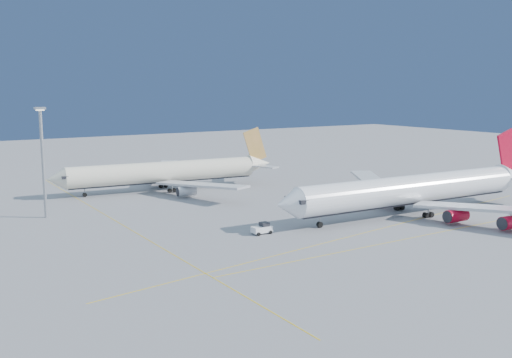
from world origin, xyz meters
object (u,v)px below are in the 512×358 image
object	(u,v)px
airliner_etihad	(169,172)
light_mast	(43,153)
airliner_virgin	(416,190)
pushback_tug	(262,229)

from	to	relation	value
airliner_etihad	light_mast	world-z (taller)	light_mast
airliner_etihad	light_mast	distance (m)	42.42
airliner_virgin	airliner_etihad	world-z (taller)	airliner_virgin
airliner_virgin	pushback_tug	world-z (taller)	airliner_virgin
airliner_etihad	pushback_tug	distance (m)	55.84
pushback_tug	airliner_virgin	bearing A→B (deg)	-4.59
airliner_virgin	pushback_tug	xyz separation A→B (m)	(-39.92, 3.42, -4.54)
pushback_tug	light_mast	bearing A→B (deg)	131.22
airliner_virgin	airliner_etihad	xyz separation A→B (m)	(-35.33, 58.92, -0.40)
airliner_virgin	light_mast	world-z (taller)	light_mast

